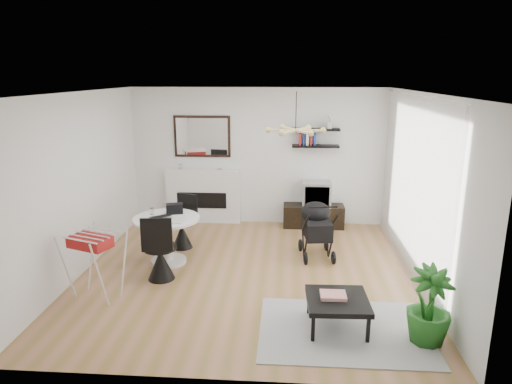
# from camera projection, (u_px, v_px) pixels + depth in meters

# --- Properties ---
(floor) EXTENTS (5.00, 5.00, 0.00)m
(floor) POSITION_uv_depth(u_px,v_px,m) (247.00, 273.00, 6.95)
(floor) COLOR olive
(floor) RESTS_ON ground
(ceiling) EXTENTS (5.00, 5.00, 0.00)m
(ceiling) POSITION_uv_depth(u_px,v_px,m) (246.00, 92.00, 6.27)
(ceiling) COLOR white
(ceiling) RESTS_ON wall_back
(wall_back) EXTENTS (5.00, 0.00, 5.00)m
(wall_back) POSITION_uv_depth(u_px,v_px,m) (258.00, 157.00, 9.02)
(wall_back) COLOR white
(wall_back) RESTS_ON floor
(wall_left) EXTENTS (0.00, 5.00, 5.00)m
(wall_left) POSITION_uv_depth(u_px,v_px,m) (79.00, 185.00, 6.78)
(wall_left) COLOR white
(wall_left) RESTS_ON floor
(wall_right) EXTENTS (0.00, 5.00, 5.00)m
(wall_right) POSITION_uv_depth(u_px,v_px,m) (422.00, 191.00, 6.44)
(wall_right) COLOR white
(wall_right) RESTS_ON floor
(sheer_curtain) EXTENTS (0.04, 3.60, 2.60)m
(sheer_curtain) POSITION_uv_depth(u_px,v_px,m) (411.00, 187.00, 6.64)
(sheer_curtain) COLOR white
(sheer_curtain) RESTS_ON wall_right
(fireplace) EXTENTS (1.50, 0.17, 2.16)m
(fireplace) POSITION_uv_depth(u_px,v_px,m) (203.00, 189.00, 9.19)
(fireplace) COLOR white
(fireplace) RESTS_ON floor
(shelf_lower) EXTENTS (0.90, 0.25, 0.04)m
(shelf_lower) POSITION_uv_depth(u_px,v_px,m) (315.00, 146.00, 8.76)
(shelf_lower) COLOR black
(shelf_lower) RESTS_ON wall_back
(shelf_upper) EXTENTS (0.90, 0.25, 0.04)m
(shelf_upper) POSITION_uv_depth(u_px,v_px,m) (316.00, 129.00, 8.68)
(shelf_upper) COLOR black
(shelf_upper) RESTS_ON wall_back
(pendant_lamp) EXTENTS (0.90, 0.90, 0.10)m
(pendant_lamp) POSITION_uv_depth(u_px,v_px,m) (296.00, 130.00, 6.65)
(pendant_lamp) COLOR tan
(pendant_lamp) RESTS_ON ceiling
(tv_console) EXTENTS (1.18, 0.41, 0.44)m
(tv_console) POSITION_uv_depth(u_px,v_px,m) (313.00, 216.00, 9.02)
(tv_console) COLOR black
(tv_console) RESTS_ON floor
(crt_tv) EXTENTS (0.55, 0.48, 0.48)m
(crt_tv) POSITION_uv_depth(u_px,v_px,m) (316.00, 193.00, 8.90)
(crt_tv) COLOR #ADADAF
(crt_tv) RESTS_ON tv_console
(dining_table) EXTENTS (1.04, 1.04, 0.76)m
(dining_table) POSITION_uv_depth(u_px,v_px,m) (167.00, 233.00, 7.23)
(dining_table) COLOR white
(dining_table) RESTS_ON floor
(laptop) EXTENTS (0.39, 0.37, 0.03)m
(laptop) POSITION_uv_depth(u_px,v_px,m) (161.00, 218.00, 7.10)
(laptop) COLOR black
(laptop) RESTS_ON dining_table
(black_bag) EXTENTS (0.30, 0.22, 0.16)m
(black_bag) POSITION_uv_depth(u_px,v_px,m) (175.00, 209.00, 7.36)
(black_bag) COLOR black
(black_bag) RESTS_ON dining_table
(newspaper) EXTENTS (0.38, 0.32, 0.01)m
(newspaper) POSITION_uv_depth(u_px,v_px,m) (173.00, 220.00, 7.01)
(newspaper) COLOR silver
(newspaper) RESTS_ON dining_table
(drinking_glass) EXTENTS (0.06, 0.06, 0.10)m
(drinking_glass) POSITION_uv_depth(u_px,v_px,m) (152.00, 211.00, 7.31)
(drinking_glass) COLOR white
(drinking_glass) RESTS_ON dining_table
(chair_far) EXTENTS (0.49, 0.50, 0.92)m
(chair_far) POSITION_uv_depth(u_px,v_px,m) (183.00, 231.00, 7.93)
(chair_far) COLOR black
(chair_far) RESTS_ON floor
(chair_near) EXTENTS (0.49, 0.51, 1.01)m
(chair_near) POSITION_uv_depth(u_px,v_px,m) (160.00, 259.00, 6.67)
(chair_near) COLOR black
(chair_near) RESTS_ON floor
(drying_rack) EXTENTS (0.78, 0.76, 0.93)m
(drying_rack) POSITION_uv_depth(u_px,v_px,m) (95.00, 264.00, 6.07)
(drying_rack) COLOR white
(drying_rack) RESTS_ON floor
(stroller) EXTENTS (0.59, 0.86, 1.00)m
(stroller) POSITION_uv_depth(u_px,v_px,m) (316.00, 231.00, 7.53)
(stroller) COLOR black
(stroller) RESTS_ON floor
(rug) EXTENTS (2.00, 1.44, 0.01)m
(rug) POSITION_uv_depth(u_px,v_px,m) (344.00, 330.00, 5.40)
(rug) COLOR #9C9C9C
(rug) RESTS_ON floor
(coffee_table) EXTENTS (0.74, 0.74, 0.37)m
(coffee_table) POSITION_uv_depth(u_px,v_px,m) (337.00, 302.00, 5.38)
(coffee_table) COLOR black
(coffee_table) RESTS_ON rug
(magazines) EXTENTS (0.31, 0.24, 0.04)m
(magazines) POSITION_uv_depth(u_px,v_px,m) (333.00, 295.00, 5.40)
(magazines) COLOR #DC3937
(magazines) RESTS_ON coffee_table
(potted_plant) EXTENTS (0.62, 0.62, 0.90)m
(potted_plant) POSITION_uv_depth(u_px,v_px,m) (429.00, 306.00, 5.07)
(potted_plant) COLOR #1F5F1B
(potted_plant) RESTS_ON floor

